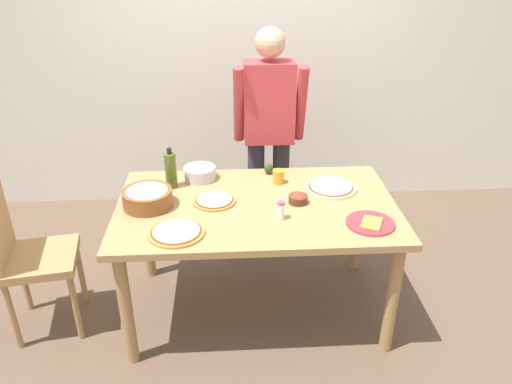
% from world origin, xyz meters
% --- Properties ---
extents(ground, '(8.00, 8.00, 0.00)m').
position_xyz_m(ground, '(0.00, 0.00, 0.00)').
color(ground, brown).
extents(wall_back, '(5.60, 0.10, 2.60)m').
position_xyz_m(wall_back, '(0.00, 1.60, 1.30)').
color(wall_back, silver).
rests_on(wall_back, ground).
extents(dining_table, '(1.60, 0.96, 0.76)m').
position_xyz_m(dining_table, '(0.00, 0.00, 0.67)').
color(dining_table, '#A37A4C').
rests_on(dining_table, ground).
extents(person_cook, '(0.49, 0.25, 1.62)m').
position_xyz_m(person_cook, '(0.13, 0.76, 0.94)').
color(person_cook, '#2D2D38').
rests_on(person_cook, ground).
extents(chair_wooden_left, '(0.46, 0.46, 0.95)m').
position_xyz_m(chair_wooden_left, '(-1.32, -0.08, 0.54)').
color(chair_wooden_left, '#A37A4C').
rests_on(chair_wooden_left, ground).
extents(pizza_raw_on_board, '(0.31, 0.31, 0.02)m').
position_xyz_m(pizza_raw_on_board, '(0.46, 0.17, 0.77)').
color(pizza_raw_on_board, beige).
rests_on(pizza_raw_on_board, dining_table).
extents(pizza_cooked_on_tray, '(0.30, 0.30, 0.02)m').
position_xyz_m(pizza_cooked_on_tray, '(-0.43, -0.30, 0.77)').
color(pizza_cooked_on_tray, '#C67A33').
rests_on(pizza_cooked_on_tray, dining_table).
extents(pizza_second_cooked, '(0.25, 0.25, 0.02)m').
position_xyz_m(pizza_second_cooked, '(-0.24, 0.04, 0.77)').
color(pizza_second_cooked, '#C67A33').
rests_on(pizza_second_cooked, dining_table).
extents(plate_with_slice, '(0.26, 0.26, 0.02)m').
position_xyz_m(plate_with_slice, '(0.59, -0.27, 0.77)').
color(plate_with_slice, red).
rests_on(plate_with_slice, dining_table).
extents(popcorn_bowl, '(0.28, 0.28, 0.11)m').
position_xyz_m(popcorn_bowl, '(-0.62, 0.01, 0.82)').
color(popcorn_bowl, brown).
rests_on(popcorn_bowl, dining_table).
extents(mixing_bowl_steel, '(0.20, 0.20, 0.08)m').
position_xyz_m(mixing_bowl_steel, '(-0.34, 0.35, 0.80)').
color(mixing_bowl_steel, '#B7B7BC').
rests_on(mixing_bowl_steel, dining_table).
extents(small_sauce_bowl, '(0.11, 0.11, 0.06)m').
position_xyz_m(small_sauce_bowl, '(0.24, 0.00, 0.79)').
color(small_sauce_bowl, '#4C2D1E').
rests_on(small_sauce_bowl, dining_table).
extents(olive_oil_bottle, '(0.07, 0.07, 0.26)m').
position_xyz_m(olive_oil_bottle, '(-0.50, 0.25, 0.87)').
color(olive_oil_bottle, '#47561E').
rests_on(olive_oil_bottle, dining_table).
extents(cup_orange, '(0.07, 0.07, 0.08)m').
position_xyz_m(cup_orange, '(0.15, 0.26, 0.80)').
color(cup_orange, orange).
rests_on(cup_orange, dining_table).
extents(salt_shaker, '(0.04, 0.04, 0.11)m').
position_xyz_m(salt_shaker, '(0.12, -0.18, 0.81)').
color(salt_shaker, white).
rests_on(salt_shaker, dining_table).
extents(avocado, '(0.06, 0.06, 0.07)m').
position_xyz_m(avocado, '(0.10, 0.40, 0.80)').
color(avocado, '#2D4219').
rests_on(avocado, dining_table).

